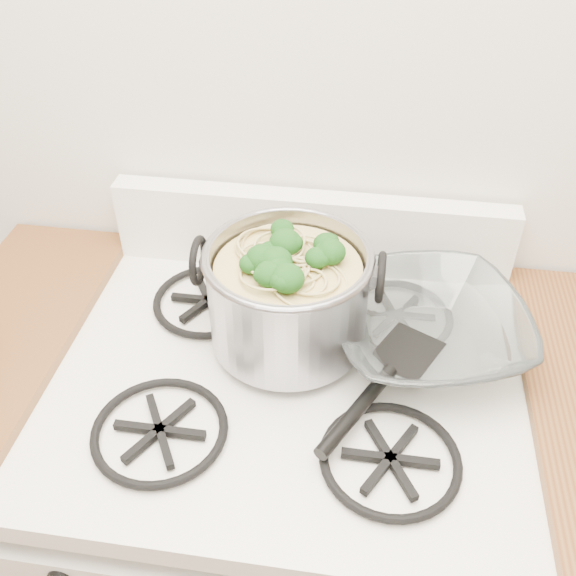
# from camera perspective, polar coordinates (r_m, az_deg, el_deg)

# --- Properties ---
(gas_range) EXTENTS (0.76, 0.66, 0.92)m
(gas_range) POSITION_cam_1_polar(r_m,az_deg,el_deg) (1.44, -0.04, -20.49)
(gas_range) COLOR white
(gas_range) RESTS_ON ground
(counter_left) EXTENTS (0.25, 0.65, 0.92)m
(counter_left) POSITION_cam_1_polar(r_m,az_deg,el_deg) (1.54, -19.76, -16.39)
(counter_left) COLOR silver
(counter_left) RESTS_ON ground
(stock_pot) EXTENTS (0.30, 0.27, 0.18)m
(stock_pot) POSITION_cam_1_polar(r_m,az_deg,el_deg) (1.04, -0.00, -0.66)
(stock_pot) COLOR gray
(stock_pot) RESTS_ON gas_range
(spatula) EXTENTS (0.40, 0.41, 0.02)m
(spatula) POSITION_cam_1_polar(r_m,az_deg,el_deg) (1.07, 10.55, -5.42)
(spatula) COLOR black
(spatula) RESTS_ON gas_range
(glass_bowl) EXTENTS (0.16, 0.16, 0.03)m
(glass_bowl) POSITION_cam_1_polar(r_m,az_deg,el_deg) (1.09, 12.03, -4.30)
(glass_bowl) COLOR white
(glass_bowl) RESTS_ON gas_range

